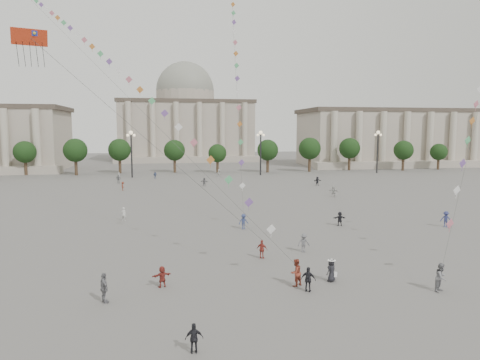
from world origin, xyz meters
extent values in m
plane|color=#5B5855|center=(0.00, 0.00, 0.00)|extent=(360.00, 360.00, 0.00)
cube|color=#ABA08F|center=(75.00, 95.00, 8.00)|extent=(80.00, 22.00, 16.00)
cube|color=#483D34|center=(75.00, 95.00, 16.60)|extent=(81.60, 22.44, 1.20)
cube|color=#ABA08F|center=(75.00, 82.00, 1.00)|extent=(84.00, 4.00, 2.00)
cube|color=#ABA08F|center=(0.00, 130.00, 10.00)|extent=(46.00, 30.00, 20.00)
cube|color=#483D34|center=(0.00, 130.00, 20.60)|extent=(46.92, 30.60, 1.20)
cube|color=#ABA08F|center=(0.00, 113.00, 1.00)|extent=(48.30, 4.00, 2.00)
cylinder|color=#ABA08F|center=(0.00, 130.00, 22.50)|extent=(21.00, 21.00, 5.00)
sphere|color=gray|center=(0.00, 130.00, 25.00)|extent=(21.00, 21.00, 21.00)
cylinder|color=#362A1B|center=(-42.00, 78.00, 1.76)|extent=(0.70, 0.70, 3.52)
sphere|color=black|center=(-42.00, 78.00, 5.44)|extent=(5.12, 5.12, 5.12)
cylinder|color=#362A1B|center=(-30.00, 78.00, 1.76)|extent=(0.70, 0.70, 3.52)
sphere|color=black|center=(-30.00, 78.00, 5.44)|extent=(5.12, 5.12, 5.12)
cylinder|color=#362A1B|center=(-18.00, 78.00, 1.76)|extent=(0.70, 0.70, 3.52)
sphere|color=black|center=(-18.00, 78.00, 5.44)|extent=(5.12, 5.12, 5.12)
cylinder|color=#362A1B|center=(-6.00, 78.00, 1.76)|extent=(0.70, 0.70, 3.52)
sphere|color=black|center=(-6.00, 78.00, 5.44)|extent=(5.12, 5.12, 5.12)
cylinder|color=#362A1B|center=(6.00, 78.00, 1.76)|extent=(0.70, 0.70, 3.52)
sphere|color=black|center=(6.00, 78.00, 5.44)|extent=(5.12, 5.12, 5.12)
cylinder|color=#362A1B|center=(18.00, 78.00, 1.76)|extent=(0.70, 0.70, 3.52)
sphere|color=black|center=(18.00, 78.00, 5.44)|extent=(5.12, 5.12, 5.12)
cylinder|color=#362A1B|center=(30.00, 78.00, 1.76)|extent=(0.70, 0.70, 3.52)
sphere|color=black|center=(30.00, 78.00, 5.44)|extent=(5.12, 5.12, 5.12)
cylinder|color=#362A1B|center=(42.00, 78.00, 1.76)|extent=(0.70, 0.70, 3.52)
sphere|color=black|center=(42.00, 78.00, 5.44)|extent=(5.12, 5.12, 5.12)
cylinder|color=#362A1B|center=(54.00, 78.00, 1.76)|extent=(0.70, 0.70, 3.52)
sphere|color=black|center=(54.00, 78.00, 5.44)|extent=(5.12, 5.12, 5.12)
cylinder|color=#362A1B|center=(66.00, 78.00, 1.76)|extent=(0.70, 0.70, 3.52)
sphere|color=black|center=(66.00, 78.00, 5.44)|extent=(5.12, 5.12, 5.12)
cylinder|color=#262628|center=(-15.00, 70.00, 5.00)|extent=(0.36, 0.36, 10.00)
sphere|color=#FFE5B2|center=(-15.00, 70.00, 10.20)|extent=(0.90, 0.90, 0.90)
sphere|color=#FFE5B2|center=(-15.70, 70.00, 9.60)|extent=(0.60, 0.60, 0.60)
sphere|color=#FFE5B2|center=(-14.30, 70.00, 9.60)|extent=(0.60, 0.60, 0.60)
cylinder|color=#262628|center=(15.00, 70.00, 5.00)|extent=(0.36, 0.36, 10.00)
sphere|color=#FFE5B2|center=(15.00, 70.00, 10.20)|extent=(0.90, 0.90, 0.90)
sphere|color=#FFE5B2|center=(14.30, 70.00, 9.60)|extent=(0.60, 0.60, 0.60)
sphere|color=#FFE5B2|center=(15.70, 70.00, 9.60)|extent=(0.60, 0.60, 0.60)
cylinder|color=#262628|center=(45.00, 70.00, 5.00)|extent=(0.36, 0.36, 10.00)
sphere|color=#FFE5B2|center=(45.00, 70.00, 10.20)|extent=(0.90, 0.90, 0.90)
sphere|color=#FFE5B2|center=(44.30, 70.00, 9.60)|extent=(0.60, 0.60, 0.60)
sphere|color=#FFE5B2|center=(45.70, 70.00, 9.60)|extent=(0.60, 0.60, 0.60)
imported|color=#394B80|center=(-9.77, 66.77, 0.79)|extent=(0.97, 0.50, 1.58)
imported|color=black|center=(12.07, 15.16, 0.81)|extent=(1.51, 0.51, 1.62)
imported|color=silver|center=(4.69, 68.00, 0.90)|extent=(1.33, 1.70, 1.80)
imported|color=#5E5E63|center=(4.71, 5.71, 0.84)|extent=(1.09, 0.63, 1.68)
imported|color=beige|center=(19.45, 35.26, 0.90)|extent=(1.66, 1.40, 1.79)
imported|color=black|center=(21.78, 49.24, 0.88)|extent=(1.69, 0.76, 1.76)
imported|color=#BCBBB7|center=(-17.64, 67.60, 0.74)|extent=(0.59, 0.65, 1.49)
imported|color=slate|center=(-0.07, 52.17, 0.81)|extent=(1.56, 1.11, 1.63)
imported|color=silver|center=(-12.31, 21.99, 0.82)|extent=(0.71, 0.60, 1.65)
imported|color=navy|center=(23.48, 12.52, 0.90)|extent=(1.33, 1.18, 1.79)
imported|color=slate|center=(-16.94, 59.58, 0.89)|extent=(1.13, 0.81, 1.78)
imported|color=brown|center=(-14.99, 48.63, 0.78)|extent=(0.87, 1.14, 1.56)
imported|color=maroon|center=(0.65, 4.47, 0.79)|extent=(1.00, 0.82, 1.59)
imported|color=black|center=(2.07, -3.33, 0.85)|extent=(1.07, 0.84, 1.69)
imported|color=maroon|center=(-7.58, -0.80, 0.74)|extent=(1.44, 0.85, 1.48)
imported|color=slate|center=(-11.12, -2.94, 0.97)|extent=(0.92, 1.23, 1.93)
imported|color=black|center=(-5.96, -10.00, 0.75)|extent=(0.88, 0.38, 1.50)
imported|color=brown|center=(1.56, -2.14, 0.96)|extent=(1.17, 1.09, 1.92)
imported|color=navy|center=(1.02, 15.34, 0.84)|extent=(1.19, 0.82, 1.69)
imported|color=slate|center=(10.87, -4.77, 0.97)|extent=(1.19, 1.12, 1.94)
imported|color=black|center=(4.33, -1.74, 0.83)|extent=(0.97, 0.88, 1.66)
cone|color=white|center=(4.33, -1.74, 1.62)|extent=(0.52, 0.52, 0.14)
cylinder|color=white|center=(4.33, -1.74, 1.56)|extent=(0.60, 0.60, 0.02)
cube|color=white|center=(4.58, -1.89, 0.55)|extent=(0.22, 0.10, 0.35)
cube|color=red|center=(-15.87, 1.17, 16.86)|extent=(2.25, 1.16, 1.02)
cube|color=#1A9034|center=(-16.22, 1.13, 17.11)|extent=(0.39, 0.29, 0.34)
cube|color=#2138B5|center=(-15.52, 1.13, 17.11)|extent=(0.39, 0.29, 0.34)
sphere|color=gold|center=(-16.22, 1.09, 17.11)|extent=(0.20, 0.20, 0.20)
sphere|color=gold|center=(-15.52, 1.09, 17.11)|extent=(0.20, 0.20, 0.20)
cylinder|color=#3F3F3F|center=(-7.61, 2.82, 9.23)|extent=(0.02, 0.02, 22.73)
cylinder|color=#3F3F3F|center=(-15.39, 26.29, 18.66)|extent=(0.02, 0.02, 74.58)
cube|color=white|center=(0.31, -0.04, 3.58)|extent=(0.76, 0.25, 0.76)
cube|color=#7950A0|center=(-0.95, 2.07, 5.26)|extent=(0.76, 0.25, 0.76)
cube|color=#55B976|center=(-2.20, 4.18, 6.80)|extent=(0.76, 0.25, 0.76)
cube|color=#C9772F|center=(-3.46, 6.28, 8.27)|extent=(0.76, 0.25, 0.76)
cube|color=#CF6D80|center=(-4.72, 8.39, 9.68)|extent=(0.76, 0.25, 0.76)
cube|color=white|center=(-5.97, 10.50, 11.05)|extent=(0.76, 0.25, 0.76)
cube|color=#7950A0|center=(-7.23, 12.60, 12.39)|extent=(0.76, 0.25, 0.76)
cube|color=#55B976|center=(-8.48, 14.71, 13.70)|extent=(0.76, 0.25, 0.76)
cube|color=#C9772F|center=(-9.74, 16.82, 14.99)|extent=(0.76, 0.25, 0.76)
cube|color=#CF6D80|center=(-11.00, 18.92, 16.25)|extent=(0.76, 0.25, 0.76)
cube|color=white|center=(-12.25, 21.03, 17.49)|extent=(0.76, 0.25, 0.76)
cube|color=#7950A0|center=(-13.51, 23.13, 18.72)|extent=(0.76, 0.25, 0.76)
cube|color=#55B976|center=(-14.76, 25.24, 19.93)|extent=(0.76, 0.25, 0.76)
cube|color=#C9772F|center=(-16.02, 27.35, 21.13)|extent=(0.76, 0.25, 0.76)
cube|color=#CF6D80|center=(-17.28, 29.45, 22.32)|extent=(0.76, 0.25, 0.76)
cube|color=white|center=(-18.53, 31.56, 23.49)|extent=(0.76, 0.25, 0.76)
cube|color=#7950A0|center=(-19.79, 33.67, 24.66)|extent=(0.76, 0.25, 0.76)
cube|color=#55B976|center=(-21.04, 35.77, 25.81)|extent=(0.76, 0.25, 0.76)
cube|color=#C9772F|center=(-22.30, 37.88, 26.95)|extent=(0.76, 0.25, 0.76)
cube|color=#CF6D80|center=(-23.56, 39.99, 28.09)|extent=(0.76, 0.25, 0.76)
cube|color=white|center=(-24.81, 42.09, 29.21)|extent=(0.76, 0.25, 0.76)
cube|color=#7950A0|center=(-26.07, 44.20, 30.33)|extent=(0.76, 0.25, 0.76)
cube|color=#55B976|center=(-27.33, 46.30, 31.44)|extent=(0.76, 0.25, 0.76)
cylinder|color=#3F3F3F|center=(3.69, 39.78, 27.68)|extent=(0.02, 0.02, 71.83)
cube|color=white|center=(1.21, 17.08, 4.58)|extent=(0.76, 0.25, 0.76)
cube|color=#7950A0|center=(1.40, 18.83, 7.06)|extent=(0.76, 0.25, 0.76)
cube|color=#55B976|center=(1.59, 20.58, 9.34)|extent=(0.76, 0.25, 0.76)
cube|color=#C9772F|center=(1.78, 22.32, 11.52)|extent=(0.76, 0.25, 0.76)
cube|color=#CF6D80|center=(1.97, 24.07, 13.61)|extent=(0.76, 0.25, 0.76)
cube|color=white|center=(2.16, 25.81, 15.64)|extent=(0.76, 0.25, 0.76)
cube|color=#7950A0|center=(2.35, 27.56, 17.62)|extent=(0.76, 0.25, 0.76)
cube|color=#55B976|center=(2.55, 29.30, 19.56)|extent=(0.76, 0.25, 0.76)
cube|color=#C9772F|center=(2.74, 31.05, 21.46)|extent=(0.76, 0.25, 0.76)
cube|color=#CF6D80|center=(2.93, 32.80, 23.33)|extent=(0.76, 0.25, 0.76)
cube|color=white|center=(3.12, 34.54, 25.17)|extent=(0.76, 0.25, 0.76)
cube|color=#7950A0|center=(3.31, 36.29, 26.98)|extent=(0.76, 0.25, 0.76)
cube|color=#55B976|center=(3.50, 38.03, 28.78)|extent=(0.76, 0.25, 0.76)
cube|color=#C9772F|center=(3.69, 39.78, 30.55)|extent=(0.76, 0.25, 0.76)
cube|color=#CF6D80|center=(12.91, -2.56, 4.08)|extent=(0.76, 0.25, 0.76)
cube|color=white|center=(14.96, -0.36, 6.15)|extent=(0.76, 0.25, 0.76)
cube|color=#7950A0|center=(17.01, 1.85, 8.06)|extent=(0.76, 0.25, 0.76)
cube|color=#55B976|center=(19.05, 4.05, 9.88)|extent=(0.76, 0.25, 0.76)
cube|color=#C9772F|center=(21.10, 6.26, 11.63)|extent=(0.76, 0.25, 0.76)
cube|color=#CF6D80|center=(23.14, 8.46, 13.33)|extent=(0.76, 0.25, 0.76)
cube|color=white|center=(25.19, 10.67, 14.98)|extent=(0.76, 0.25, 0.76)
camera|label=1|loc=(-7.10, -29.75, 10.77)|focal=32.00mm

